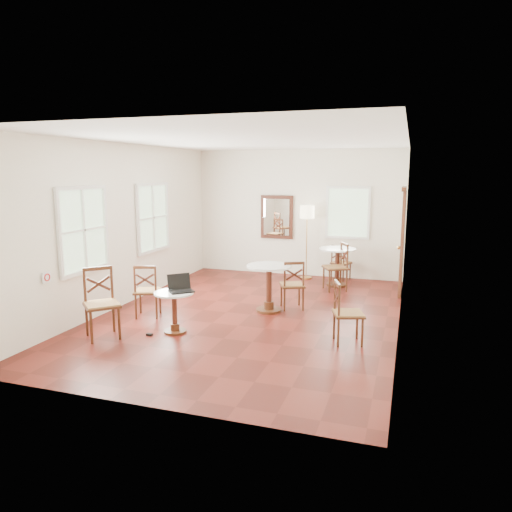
{
  "coord_description": "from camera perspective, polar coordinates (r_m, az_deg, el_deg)",
  "views": [
    {
      "loc": [
        2.59,
        -7.63,
        2.48
      ],
      "look_at": [
        0.0,
        0.3,
        1.0
      ],
      "focal_mm": 33.28,
      "sensor_mm": 36.0,
      "label": 1
    }
  ],
  "objects": [
    {
      "name": "ground",
      "position": [
        8.43,
        -0.64,
        -7.05
      ],
      "size": [
        7.0,
        7.0,
        0.0
      ],
      "primitive_type": "plane",
      "color": "#56150E",
      "rests_on": "ground"
    },
    {
      "name": "room_shell",
      "position": [
        8.35,
        -0.45,
        6.01
      ],
      "size": [
        5.02,
        7.02,
        3.01
      ],
      "color": "white",
      "rests_on": "ground"
    },
    {
      "name": "cafe_table_near",
      "position": [
        7.52,
        -9.78,
        -6.12
      ],
      "size": [
        0.61,
        0.61,
        0.65
      ],
      "color": "#492512",
      "rests_on": "ground"
    },
    {
      "name": "cafe_table_mid",
      "position": [
        8.49,
        1.57,
        -3.25
      ],
      "size": [
        0.8,
        0.8,
        0.85
      ],
      "color": "#492512",
      "rests_on": "ground"
    },
    {
      "name": "cafe_table_back",
      "position": [
        10.55,
        9.74,
        -0.79
      ],
      "size": [
        0.79,
        0.79,
        0.84
      ],
      "color": "#492512",
      "rests_on": "ground"
    },
    {
      "name": "chair_near_a",
      "position": [
        8.41,
        -12.92,
        -4.09
      ],
      "size": [
        0.54,
        0.54,
        0.93
      ],
      "rotation": [
        0.0,
        0.0,
        3.48
      ],
      "color": "#492512",
      "rests_on": "ground"
    },
    {
      "name": "chair_near_b",
      "position": [
        7.54,
        -18.08,
        -5.43
      ],
      "size": [
        0.69,
        0.69,
        1.06
      ],
      "rotation": [
        0.0,
        0.0,
        0.81
      ],
      "color": "#492512",
      "rests_on": "ground"
    },
    {
      "name": "chair_mid_a",
      "position": [
        8.7,
        4.4,
        -3.47
      ],
      "size": [
        0.55,
        0.55,
        0.9
      ],
      "rotation": [
        0.0,
        0.0,
        3.58
      ],
      "color": "#492512",
      "rests_on": "ground"
    },
    {
      "name": "chair_mid_b",
      "position": [
        7.08,
        10.85,
        -6.73
      ],
      "size": [
        0.54,
        0.54,
        0.92
      ],
      "rotation": [
        0.0,
        0.0,
        1.9
      ],
      "color": "#492512",
      "rests_on": "ground"
    },
    {
      "name": "chair_back_a",
      "position": [
        11.14,
        10.13,
        -0.78
      ],
      "size": [
        0.5,
        0.5,
        0.83
      ],
      "rotation": [
        0.0,
        0.0,
        2.75
      ],
      "color": "#492512",
      "rests_on": "ground"
    },
    {
      "name": "chair_back_b",
      "position": [
        10.17,
        9.66,
        -1.3
      ],
      "size": [
        0.63,
        0.63,
        1.01
      ],
      "rotation": [
        0.0,
        0.0,
        -1.08
      ],
      "color": "#492512",
      "rests_on": "ground"
    },
    {
      "name": "floor_lamp",
      "position": [
        11.06,
        6.16,
        4.7
      ],
      "size": [
        0.33,
        0.33,
        1.72
      ],
      "color": "#BF8C3F",
      "rests_on": "ground"
    },
    {
      "name": "laptop",
      "position": [
        7.49,
        -9.08,
        -3.7
      ],
      "size": [
        0.47,
        0.47,
        0.26
      ],
      "rotation": [
        0.0,
        0.0,
        0.74
      ],
      "color": "black",
      "rests_on": "cafe_table_near"
    },
    {
      "name": "mouse",
      "position": [
        7.49,
        -10.06,
        -4.08
      ],
      "size": [
        0.12,
        0.1,
        0.04
      ],
      "primitive_type": "ellipsoid",
      "rotation": [
        0.0,
        0.0,
        0.3
      ],
      "color": "black",
      "rests_on": "cafe_table_near"
    },
    {
      "name": "navy_mug",
      "position": [
        7.61,
        -9.44,
        -3.64
      ],
      "size": [
        0.12,
        0.08,
        0.09
      ],
      "color": "black",
      "rests_on": "cafe_table_near"
    },
    {
      "name": "water_glass",
      "position": [
        7.62,
        -9.64,
        -3.58
      ],
      "size": [
        0.06,
        0.06,
        0.1
      ],
      "primitive_type": "cylinder",
      "color": "white",
      "rests_on": "cafe_table_near"
    },
    {
      "name": "power_adapter",
      "position": [
        7.56,
        -12.69,
        -9.19
      ],
      "size": [
        0.09,
        0.05,
        0.04
      ],
      "primitive_type": "cube",
      "color": "black",
      "rests_on": "ground"
    }
  ]
}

